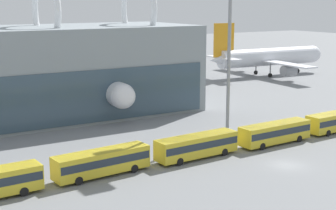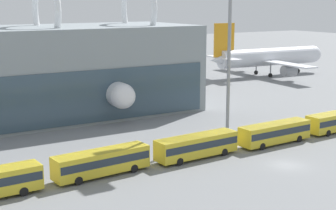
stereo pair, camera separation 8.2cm
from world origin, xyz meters
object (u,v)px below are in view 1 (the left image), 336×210
Objects in this scene: airliner_parked_remote at (266,57)px; shuttle_bus_3 at (275,132)px; shuttle_bus_2 at (197,145)px; shuttle_bus_1 at (102,161)px; airliner_at_gate_far at (84,80)px.

airliner_parked_remote reaches higher than shuttle_bus_3.
shuttle_bus_2 and shuttle_bus_3 have the same top height.
shuttle_bus_3 is (-45.97, -53.35, -3.28)m from airliner_parked_remote.
shuttle_bus_3 is (13.54, -0.22, 0.00)m from shuttle_bus_2.
airliner_parked_remote is 3.15× the size of shuttle_bus_3.
shuttle_bus_2 is 1.00× the size of shuttle_bus_3.
shuttle_bus_3 is (27.08, -0.33, 0.00)m from shuttle_bus_1.
shuttle_bus_1 and shuttle_bus_3 have the same top height.
shuttle_bus_3 is at bearing -127.15° from airliner_parked_remote.
airliner_parked_remote is 79.84m from shuttle_bus_2.
airliner_at_gate_far is 3.53× the size of shuttle_bus_3.
shuttle_bus_1 is at bearing -140.43° from airliner_parked_remote.
shuttle_bus_2 is at bearing 1.97° from airliner_at_gate_far.
shuttle_bus_1 is (-14.68, -41.27, -3.15)m from airliner_at_gate_far.
airliner_at_gate_far reaches higher than shuttle_bus_1.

